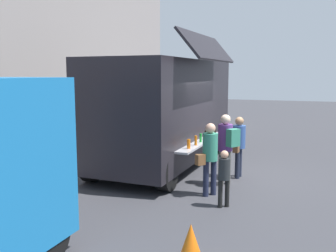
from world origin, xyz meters
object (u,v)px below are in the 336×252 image
object	(u,v)px
food_truck_main	(165,109)
customer_mid_with_backpack	(226,142)
child_near_queue	(224,174)
traffic_cone_orange	(191,242)
trash_bin	(147,129)
customer_rear_waiting	(210,153)
customer_front_ordering	(239,142)

from	to	relation	value
food_truck_main	customer_mid_with_backpack	size ratio (longest dim) A/B	3.50
food_truck_main	child_near_queue	size ratio (longest dim) A/B	5.15
child_near_queue	traffic_cone_orange	bearing A→B (deg)	141.00
customer_mid_with_backpack	child_near_queue	size ratio (longest dim) A/B	1.47
traffic_cone_orange	trash_bin	distance (m)	10.34
traffic_cone_orange	customer_rear_waiting	world-z (taller)	customer_rear_waiting
customer_front_ordering	customer_mid_with_backpack	distance (m)	0.80
traffic_cone_orange	customer_front_ordering	world-z (taller)	customer_front_ordering
customer_mid_with_backpack	food_truck_main	bearing A→B (deg)	1.23
food_truck_main	child_near_queue	bearing A→B (deg)	-139.13
food_truck_main	trash_bin	distance (m)	4.70
customer_mid_with_backpack	customer_rear_waiting	world-z (taller)	customer_mid_with_backpack
trash_bin	customer_front_ordering	bearing A→B (deg)	-134.55
traffic_cone_orange	child_near_queue	xyz separation A→B (m)	(2.33, 0.01, 0.43)
customer_rear_waiting	traffic_cone_orange	bearing A→B (deg)	137.71
food_truck_main	child_near_queue	xyz separation A→B (m)	(-2.96, -2.40, -0.97)
trash_bin	child_near_queue	world-z (taller)	child_near_queue
traffic_cone_orange	customer_rear_waiting	distance (m)	3.07
traffic_cone_orange	child_near_queue	bearing A→B (deg)	0.28
food_truck_main	trash_bin	size ratio (longest dim) A/B	6.80
customer_mid_with_backpack	child_near_queue	world-z (taller)	customer_mid_with_backpack
traffic_cone_orange	customer_rear_waiting	bearing A→B (deg)	9.15
trash_bin	customer_front_ordering	size ratio (longest dim) A/B	0.56
trash_bin	customer_front_ordering	distance (m)	6.49
customer_mid_with_backpack	child_near_queue	xyz separation A→B (m)	(-1.55, -0.28, -0.36)
customer_front_ordering	food_truck_main	bearing A→B (deg)	-10.21
trash_bin	customer_mid_with_backpack	distance (m)	6.95
traffic_cone_orange	child_near_queue	size ratio (longest dim) A/B	0.46
customer_rear_waiting	customer_mid_with_backpack	bearing A→B (deg)	-62.43
customer_front_ordering	customer_mid_with_backpack	world-z (taller)	customer_mid_with_backpack
traffic_cone_orange	customer_mid_with_backpack	bearing A→B (deg)	4.34
food_truck_main	trash_bin	world-z (taller)	food_truck_main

